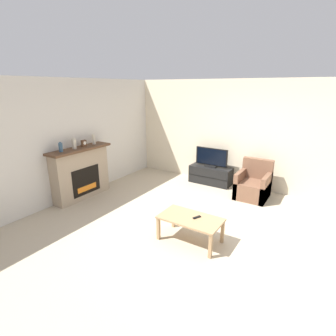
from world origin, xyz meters
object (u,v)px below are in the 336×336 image
object	(u,v)px
mantel_vase_right	(94,139)
mantel_vase_left	(61,147)
armchair	(253,186)
remote	(197,217)
mantel_vase_centre_left	(74,143)
tv_stand	(211,175)
coffee_table	(190,221)
fireplace	(81,172)
mantel_clock	(84,143)
tv	(211,158)

from	to	relation	value
mantel_vase_right	mantel_vase_left	bearing A→B (deg)	-90.00
armchair	remote	size ratio (longest dim) A/B	5.74
mantel_vase_centre_left	tv_stand	world-z (taller)	mantel_vase_centre_left
armchair	coffee_table	distance (m)	2.46
tv_stand	armchair	world-z (taller)	armchair
fireplace	mantel_clock	bearing A→B (deg)	83.34
mantel_vase_right	tv_stand	xyz separation A→B (m)	(2.16, 2.02, -1.08)
coffee_table	remote	size ratio (longest dim) A/B	6.77
mantel_vase_centre_left	remote	distance (m)	3.22
mantel_clock	tv_stand	size ratio (longest dim) A/B	0.13
armchair	coffee_table	bearing A→B (deg)	-98.77
mantel_vase_right	tv_stand	bearing A→B (deg)	43.06
mantel_clock	tv	xyz separation A→B (m)	(2.16, 2.32, -0.57)
fireplace	tv	world-z (taller)	fireplace
remote	tv	bearing A→B (deg)	133.34
tv	remote	xyz separation A→B (m)	(0.93, -2.69, -0.26)
fireplace	remote	world-z (taller)	fireplace
mantel_vase_left	coffee_table	size ratio (longest dim) A/B	0.21
mantel_vase_centre_left	tv_stand	distance (m)	3.54
tv_stand	armchair	size ratio (longest dim) A/B	1.27
fireplace	tv	size ratio (longest dim) A/B	1.72
mantel_clock	armchair	size ratio (longest dim) A/B	0.17
armchair	coffee_table	world-z (taller)	armchair
mantel_vase_centre_left	mantel_vase_right	size ratio (longest dim) A/B	1.00
remote	mantel_vase_centre_left	bearing A→B (deg)	-157.75
mantel_vase_left	mantel_vase_right	xyz separation A→B (m)	(0.00, 0.91, 0.02)
mantel_clock	remote	world-z (taller)	mantel_clock
mantel_vase_left	tv_stand	size ratio (longest dim) A/B	0.20
tv	coffee_table	xyz separation A→B (m)	(0.84, -2.75, -0.32)
mantel_vase_right	coffee_table	xyz separation A→B (m)	(3.01, -0.73, -0.94)
mantel_vase_centre_left	armchair	distance (m)	4.20
mantel_clock	mantel_vase_left	bearing A→B (deg)	-90.07
fireplace	mantel_vase_right	world-z (taller)	mantel_vase_right
fireplace	mantel_vase_left	size ratio (longest dim) A/B	6.97
mantel_clock	coffee_table	world-z (taller)	mantel_clock
coffee_table	tv	bearing A→B (deg)	107.05
tv_stand	mantel_vase_right	bearing A→B (deg)	-136.94
tv	mantel_vase_centre_left	bearing A→B (deg)	-129.90
coffee_table	remote	world-z (taller)	remote
mantel_vase_centre_left	coffee_table	xyz separation A→B (m)	(3.01, -0.16, -0.94)
coffee_table	mantel_vase_centre_left	bearing A→B (deg)	176.92
mantel_vase_right	mantel_vase_centre_left	bearing A→B (deg)	-90.00
tv	armchair	xyz separation A→B (m)	(1.22, -0.32, -0.42)
mantel_vase_left	remote	bearing A→B (deg)	4.30
mantel_vase_centre_left	armchair	xyz separation A→B (m)	(3.38, 2.27, -1.03)
fireplace	tv_stand	world-z (taller)	fireplace
mantel_vase_centre_left	tv	distance (m)	3.43
fireplace	mantel_vase_left	distance (m)	0.83
fireplace	mantel_clock	size ratio (longest dim) A/B	10.09
mantel_vase_left	mantel_clock	xyz separation A→B (m)	(0.00, 0.61, -0.03)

